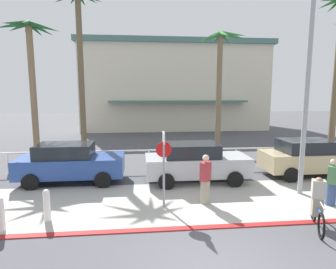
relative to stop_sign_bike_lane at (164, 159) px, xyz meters
The scene contains 18 objects.
ground_plane 6.45m from the stop_sign_bike_lane, 82.89° to the left, with size 80.00×80.00×0.00m, color #4C4C51.
sidewalk_strip 1.88m from the stop_sign_bike_lane, 26.45° to the left, with size 44.00×4.00×0.02m, color #ADAAA0.
curb_paint 2.44m from the stop_sign_bike_lane, 64.49° to the right, with size 44.00×0.24×0.03m, color maroon.
building_backdrop 23.12m from the stop_sign_bike_lane, 82.59° to the left, with size 19.38×10.55×8.99m.
rail_fence 4.82m from the stop_sign_bike_lane, 80.65° to the left, with size 24.59×0.08×1.04m.
stop_sign_bike_lane is the anchor object (origin of this frame).
bollard_0 3.83m from the stop_sign_bike_lane, 168.29° to the right, with size 0.20×0.20×1.00m.
bollard_1 4.95m from the stop_sign_bike_lane, 164.87° to the right, with size 0.20×0.20×1.00m.
streetlight_curb 5.91m from the stop_sign_bike_lane, ahead, with size 0.24×2.54×7.50m.
palm_tree_2 11.71m from the stop_sign_bike_lane, 129.84° to the left, with size 3.50×3.49×7.90m.
palm_tree_3 12.06m from the stop_sign_bike_lane, 114.67° to the left, with size 3.15×2.69×10.01m.
palm_tree_4 10.91m from the stop_sign_bike_lane, 63.84° to the left, with size 3.36×3.39×7.71m.
car_blue_1 4.92m from the stop_sign_bike_lane, 140.71° to the left, with size 4.40×2.02×1.69m.
car_silver_2 3.18m from the stop_sign_bike_lane, 58.57° to the left, with size 4.40×2.02×1.69m.
car_tan_3 7.66m from the stop_sign_bike_lane, 22.80° to the left, with size 4.40×2.02×1.69m.
cyclist_blue_0 4.74m from the stop_sign_bike_lane, 24.33° to the right, with size 0.77×1.70×1.50m.
pedestrian_0 1.69m from the stop_sign_bike_lane, ahead, with size 0.45×0.47×1.75m.
pedestrian_1 5.79m from the stop_sign_bike_lane, ahead, with size 0.47×0.47×1.64m.
Camera 1 is at (-1.56, -5.29, 3.84)m, focal length 30.28 mm.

